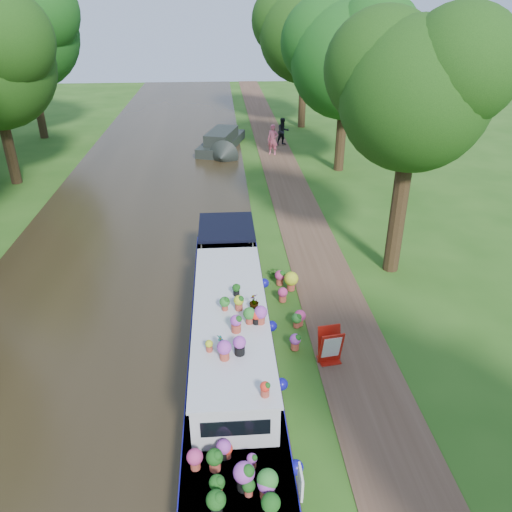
# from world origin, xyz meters

# --- Properties ---
(ground) EXTENTS (100.00, 100.00, 0.00)m
(ground) POSITION_xyz_m (0.00, 0.00, 0.00)
(ground) COLOR #255114
(ground) RESTS_ON ground
(canal_water) EXTENTS (10.00, 100.00, 0.02)m
(canal_water) POSITION_xyz_m (-6.00, 0.00, 0.01)
(canal_water) COLOR black
(canal_water) RESTS_ON ground
(towpath) EXTENTS (2.20, 100.00, 0.03)m
(towpath) POSITION_xyz_m (1.20, 0.00, 0.01)
(towpath) COLOR #503625
(towpath) RESTS_ON ground
(plant_boat) EXTENTS (2.29, 13.52, 2.30)m
(plant_boat) POSITION_xyz_m (-2.25, -2.17, 0.85)
(plant_boat) COLOR silver
(plant_boat) RESTS_ON canal_water
(tree_near_overhang) EXTENTS (5.52, 5.28, 8.99)m
(tree_near_overhang) POSITION_xyz_m (3.79, 3.06, 6.60)
(tree_near_overhang) COLOR black
(tree_near_overhang) RESTS_ON ground
(tree_near_mid) EXTENTS (6.90, 6.60, 9.40)m
(tree_near_mid) POSITION_xyz_m (4.48, 15.08, 6.44)
(tree_near_mid) COLOR black
(tree_near_mid) RESTS_ON ground
(tree_near_far) EXTENTS (7.59, 7.26, 10.30)m
(tree_near_far) POSITION_xyz_m (3.98, 26.09, 7.05)
(tree_near_far) COLOR black
(tree_near_far) RESTS_ON ground
(tree_far_d) EXTENTS (8.05, 7.70, 10.85)m
(tree_far_d) POSITION_xyz_m (-15.02, 24.10, 7.40)
(tree_far_d) COLOR black
(tree_far_d) RESTS_ON ground
(second_boat) EXTENTS (3.40, 6.91, 1.27)m
(second_boat) POSITION_xyz_m (-2.27, 19.90, 0.52)
(second_boat) COLOR black
(second_boat) RESTS_ON canal_water
(sandwich_board) EXTENTS (0.67, 0.60, 1.03)m
(sandwich_board) POSITION_xyz_m (0.45, -2.10, 0.50)
(sandwich_board) COLOR #B3170C
(sandwich_board) RESTS_ON towpath
(pedestrian_pink) EXTENTS (0.81, 0.67, 1.89)m
(pedestrian_pink) POSITION_xyz_m (0.97, 18.44, 0.97)
(pedestrian_pink) COLOR #CE546C
(pedestrian_pink) RESTS_ON towpath
(pedestrian_dark) EXTENTS (1.07, 0.95, 1.81)m
(pedestrian_dark) POSITION_xyz_m (1.90, 20.70, 0.94)
(pedestrian_dark) COLOR black
(pedestrian_dark) RESTS_ON towpath
(verge_plant) EXTENTS (0.39, 0.35, 0.39)m
(verge_plant) POSITION_xyz_m (-0.60, 2.72, 0.20)
(verge_plant) COLOR #356E21
(verge_plant) RESTS_ON ground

